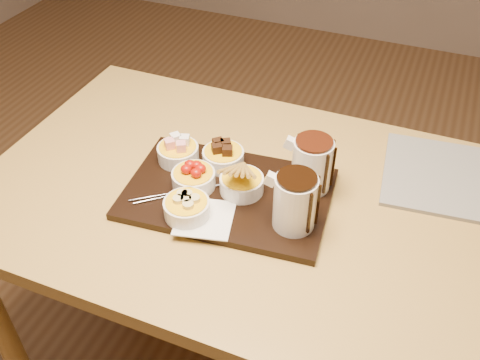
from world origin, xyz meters
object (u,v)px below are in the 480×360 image
at_px(bowl_strawberries, 194,179).
at_px(pitcher_milk_chocolate, 312,165).
at_px(dining_table, 237,219).
at_px(serving_board, 228,194).
at_px(pitcher_dark_chocolate, 295,202).
at_px(newspaper, 459,180).

height_order(bowl_strawberries, pitcher_milk_chocolate, pitcher_milk_chocolate).
bearing_deg(bowl_strawberries, pitcher_milk_chocolate, 21.73).
distance_m(dining_table, serving_board, 0.11).
bearing_deg(serving_board, bowl_strawberries, -176.42).
xyz_separation_m(dining_table, pitcher_dark_chocolate, (0.16, -0.08, 0.18)).
height_order(bowl_strawberries, pitcher_dark_chocolate, pitcher_dark_chocolate).
xyz_separation_m(pitcher_milk_chocolate, newspaper, (0.32, 0.17, -0.07)).
relative_size(dining_table, bowl_strawberries, 12.00).
relative_size(serving_board, pitcher_dark_chocolate, 3.73).
bearing_deg(pitcher_dark_chocolate, newspaper, 38.21).
bearing_deg(serving_board, dining_table, 69.25).
xyz_separation_m(serving_board, pitcher_dark_chocolate, (0.17, -0.04, 0.07)).
bearing_deg(serving_board, pitcher_milk_chocolate, 21.80).
bearing_deg(pitcher_dark_chocolate, bowl_strawberries, 167.35).
height_order(serving_board, pitcher_milk_chocolate, pitcher_milk_chocolate).
bearing_deg(newspaper, serving_board, -157.89).
bearing_deg(pitcher_milk_chocolate, newspaper, 22.85).
bearing_deg(bowl_strawberries, dining_table, 26.75).
bearing_deg(newspaper, pitcher_milk_chocolate, -157.53).
xyz_separation_m(pitcher_dark_chocolate, newspaper, (0.32, 0.30, -0.07)).
xyz_separation_m(serving_board, newspaper, (0.49, 0.26, -0.00)).
xyz_separation_m(dining_table, newspaper, (0.48, 0.23, 0.10)).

